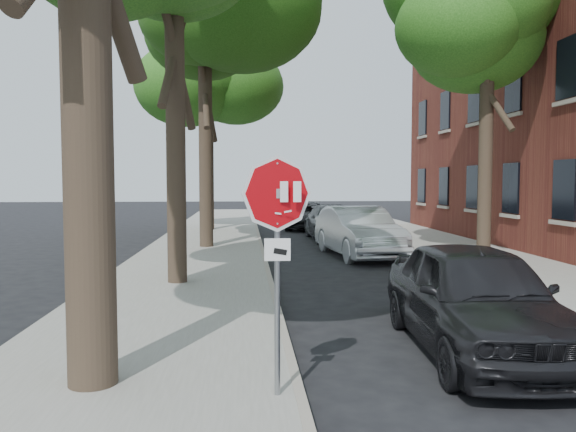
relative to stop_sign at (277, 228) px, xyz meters
name	(u,v)px	position (x,y,z in m)	size (l,w,h in m)	color
ground	(341,403)	(0.70, 0.03, -1.95)	(120.00, 120.00, 0.00)	black
sidewalk_left	(199,255)	(-1.80, 12.03, -1.89)	(4.00, 55.00, 0.12)	gray
sidewalk_right	(458,253)	(6.70, 12.03, -1.89)	(4.00, 55.00, 0.12)	gray
curb_left	(263,255)	(0.25, 12.03, -1.88)	(0.12, 55.00, 0.13)	#9E9384
curb_right	(397,253)	(4.65, 12.03, -1.88)	(0.12, 55.00, 0.13)	#9E9384
stop_sign	(277,228)	(0.00, 0.00, 0.00)	(0.76, 0.34, 2.61)	gray
tree_mid_b	(204,21)	(-1.72, 14.15, 6.05)	(5.88, 5.46, 10.36)	black
tree_far	(208,80)	(-2.02, 21.14, 5.26)	(5.29, 4.91, 9.33)	black
tree_right	(486,16)	(6.68, 10.14, 5.26)	(5.29, 4.91, 9.33)	black
car_a	(475,297)	(2.94, 1.74, -1.16)	(1.86, 4.62, 1.57)	black
car_b	(358,232)	(3.30, 11.76, -1.14)	(1.70, 4.89, 1.61)	#B2B6BB
car_c	(333,223)	(3.30, 16.94, -1.24)	(1.98, 4.88, 1.42)	#4E5054
car_d	(308,216)	(2.86, 22.26, -1.27)	(2.25, 4.87, 1.35)	black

